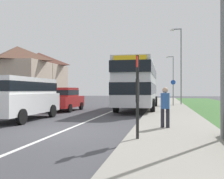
{
  "coord_description": "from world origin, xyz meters",
  "views": [
    {
      "loc": [
        3.77,
        -8.81,
        1.56
      ],
      "look_at": [
        0.71,
        6.28,
        1.6
      ],
      "focal_mm": 41.17,
      "sensor_mm": 36.0,
      "label": 1
    }
  ],
  "objects_px": {
    "street_lamp_mid": "(180,62)",
    "street_lamp_far": "(172,75)",
    "pedestrian_at_stop": "(165,105)",
    "cycle_route_sign": "(173,92)",
    "parked_van_white": "(22,95)",
    "double_decker_bus": "(138,83)",
    "bus_stop_sign": "(138,91)",
    "parked_car_red": "(64,98)"
  },
  "relations": [
    {
      "from": "pedestrian_at_stop",
      "to": "cycle_route_sign",
      "type": "xyz_separation_m",
      "value": [
        0.8,
        14.65,
        0.45
      ]
    },
    {
      "from": "double_decker_bus",
      "to": "street_lamp_mid",
      "type": "distance_m",
      "value": 8.12
    },
    {
      "from": "pedestrian_at_stop",
      "to": "bus_stop_sign",
      "type": "bearing_deg",
      "value": -108.29
    },
    {
      "from": "parked_van_white",
      "to": "parked_car_red",
      "type": "distance_m",
      "value": 5.99
    },
    {
      "from": "bus_stop_sign",
      "to": "parked_car_red",
      "type": "bearing_deg",
      "value": 122.11
    },
    {
      "from": "parked_car_red",
      "to": "street_lamp_mid",
      "type": "distance_m",
      "value": 13.18
    },
    {
      "from": "parked_van_white",
      "to": "bus_stop_sign",
      "type": "distance_m",
      "value": 7.91
    },
    {
      "from": "double_decker_bus",
      "to": "street_lamp_mid",
      "type": "height_order",
      "value": "street_lamp_mid"
    },
    {
      "from": "double_decker_bus",
      "to": "bus_stop_sign",
      "type": "bearing_deg",
      "value": -84.45
    },
    {
      "from": "double_decker_bus",
      "to": "pedestrian_at_stop",
      "type": "distance_m",
      "value": 10.4
    },
    {
      "from": "parked_car_red",
      "to": "street_lamp_far",
      "type": "bearing_deg",
      "value": 70.01
    },
    {
      "from": "double_decker_bus",
      "to": "pedestrian_at_stop",
      "type": "xyz_separation_m",
      "value": [
        2.04,
        -10.13,
        -1.17
      ]
    },
    {
      "from": "bus_stop_sign",
      "to": "street_lamp_far",
      "type": "height_order",
      "value": "street_lamp_far"
    },
    {
      "from": "double_decker_bus",
      "to": "cycle_route_sign",
      "type": "relative_size",
      "value": 4.07
    },
    {
      "from": "double_decker_bus",
      "to": "pedestrian_at_stop",
      "type": "bearing_deg",
      "value": -78.62
    },
    {
      "from": "street_lamp_mid",
      "to": "pedestrian_at_stop",
      "type": "bearing_deg",
      "value": -95.29
    },
    {
      "from": "pedestrian_at_stop",
      "to": "street_lamp_far",
      "type": "relative_size",
      "value": 0.24
    },
    {
      "from": "parked_van_white",
      "to": "street_lamp_mid",
      "type": "xyz_separation_m",
      "value": [
        8.88,
        14.96,
        3.18
      ]
    },
    {
      "from": "pedestrian_at_stop",
      "to": "bus_stop_sign",
      "type": "height_order",
      "value": "bus_stop_sign"
    },
    {
      "from": "bus_stop_sign",
      "to": "street_lamp_mid",
      "type": "xyz_separation_m",
      "value": [
        2.39,
        19.48,
        2.95
      ]
    },
    {
      "from": "parked_car_red",
      "to": "street_lamp_mid",
      "type": "xyz_separation_m",
      "value": [
        8.99,
        8.97,
        3.54
      ]
    },
    {
      "from": "street_lamp_mid",
      "to": "street_lamp_far",
      "type": "height_order",
      "value": "street_lamp_mid"
    },
    {
      "from": "double_decker_bus",
      "to": "street_lamp_far",
      "type": "distance_m",
      "value": 22.17
    },
    {
      "from": "cycle_route_sign",
      "to": "street_lamp_mid",
      "type": "distance_m",
      "value": 3.95
    },
    {
      "from": "bus_stop_sign",
      "to": "street_lamp_mid",
      "type": "relative_size",
      "value": 0.33
    },
    {
      "from": "cycle_route_sign",
      "to": "parked_van_white",
      "type": "bearing_deg",
      "value": -122.77
    },
    {
      "from": "pedestrian_at_stop",
      "to": "street_lamp_mid",
      "type": "xyz_separation_m",
      "value": [
        1.58,
        17.02,
        3.52
      ]
    },
    {
      "from": "pedestrian_at_stop",
      "to": "street_lamp_far",
      "type": "xyz_separation_m",
      "value": [
        1.29,
        31.96,
        3.05
      ]
    },
    {
      "from": "pedestrian_at_stop",
      "to": "street_lamp_far",
      "type": "height_order",
      "value": "street_lamp_far"
    },
    {
      "from": "double_decker_bus",
      "to": "street_lamp_mid",
      "type": "xyz_separation_m",
      "value": [
        3.61,
        6.89,
        2.35
      ]
    },
    {
      "from": "double_decker_bus",
      "to": "street_lamp_mid",
      "type": "relative_size",
      "value": 1.3
    },
    {
      "from": "pedestrian_at_stop",
      "to": "parked_van_white",
      "type": "bearing_deg",
      "value": 164.24
    },
    {
      "from": "parked_van_white",
      "to": "street_lamp_mid",
      "type": "distance_m",
      "value": 17.68
    },
    {
      "from": "pedestrian_at_stop",
      "to": "double_decker_bus",
      "type": "bearing_deg",
      "value": 101.38
    },
    {
      "from": "pedestrian_at_stop",
      "to": "street_lamp_far",
      "type": "distance_m",
      "value": 32.13
    },
    {
      "from": "parked_van_white",
      "to": "pedestrian_at_stop",
      "type": "relative_size",
      "value": 3.14
    },
    {
      "from": "parked_van_white",
      "to": "pedestrian_at_stop",
      "type": "distance_m",
      "value": 7.59
    },
    {
      "from": "bus_stop_sign",
      "to": "cycle_route_sign",
      "type": "height_order",
      "value": "bus_stop_sign"
    },
    {
      "from": "street_lamp_mid",
      "to": "street_lamp_far",
      "type": "bearing_deg",
      "value": 91.09
    },
    {
      "from": "cycle_route_sign",
      "to": "double_decker_bus",
      "type": "bearing_deg",
      "value": -122.14
    },
    {
      "from": "double_decker_bus",
      "to": "street_lamp_far",
      "type": "height_order",
      "value": "street_lamp_far"
    },
    {
      "from": "bus_stop_sign",
      "to": "street_lamp_far",
      "type": "xyz_separation_m",
      "value": [
        2.11,
        34.43,
        2.48
      ]
    }
  ]
}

